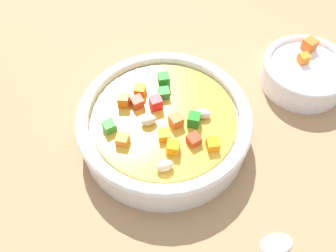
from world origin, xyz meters
TOP-DOWN VIEW (x-y plane):
  - ground_plane at (0.00, 0.00)cm, footprint 140.00×140.00cm
  - soup_bowl_main at (0.00, 0.01)cm, footprint 20.37×20.37cm
  - side_bowl_small at (-18.77, -8.59)cm, footprint 11.35×11.35cm

SIDE VIEW (x-z plane):
  - ground_plane at x=0.00cm, z-range -2.00..0.00cm
  - side_bowl_small at x=-18.77cm, z-range -0.36..4.28cm
  - soup_bowl_main at x=0.00cm, z-range -0.18..5.30cm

